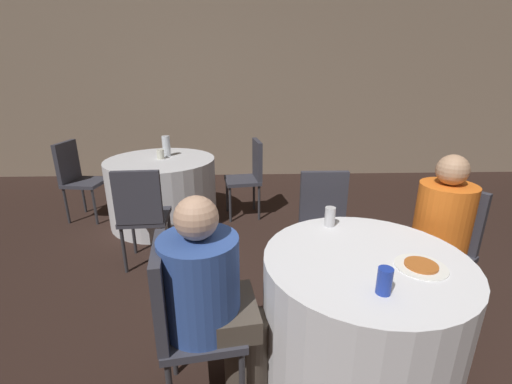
# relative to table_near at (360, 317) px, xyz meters

# --- Properties ---
(ground_plane) EXTENTS (16.00, 16.00, 0.00)m
(ground_plane) POSITION_rel_table_near_xyz_m (0.07, -0.04, -0.37)
(ground_plane) COLOR black
(wall_back) EXTENTS (16.00, 0.06, 2.80)m
(wall_back) POSITION_rel_table_near_xyz_m (0.07, 4.15, 1.03)
(wall_back) COLOR gray
(wall_back) RESTS_ON ground_plane
(table_near) EXTENTS (1.07, 1.07, 0.75)m
(table_near) POSITION_rel_table_near_xyz_m (0.00, 0.00, 0.00)
(table_near) COLOR silver
(table_near) RESTS_ON ground_plane
(table_far) EXTENTS (1.20, 1.20, 0.75)m
(table_far) POSITION_rel_table_near_xyz_m (-1.57, 2.21, 0.00)
(table_far) COLOR silver
(table_far) RESTS_ON ground_plane
(chair_near_north) EXTENTS (0.40, 0.41, 0.92)m
(chair_near_north) POSITION_rel_table_near_xyz_m (0.01, 0.95, 0.18)
(chair_near_north) COLOR #383842
(chair_near_north) RESTS_ON ground_plane
(chair_near_west) EXTENTS (0.46, 0.46, 0.92)m
(chair_near_west) POSITION_rel_table_near_xyz_m (-0.94, -0.15, 0.18)
(chair_near_west) COLOR #383842
(chair_near_west) RESTS_ON ground_plane
(chair_near_northeast) EXTENTS (0.56, 0.56, 0.92)m
(chair_near_northeast) POSITION_rel_table_near_xyz_m (0.77, 0.56, 0.18)
(chair_near_northeast) COLOR #383842
(chair_near_northeast) RESTS_ON ground_plane
(chair_far_east) EXTENTS (0.46, 0.46, 0.92)m
(chair_far_east) POSITION_rel_table_near_xyz_m (-0.56, 2.36, 0.18)
(chair_far_east) COLOR #383842
(chair_far_east) RESTS_ON ground_plane
(chair_far_west) EXTENTS (0.45, 0.45, 0.92)m
(chair_far_west) POSITION_rel_table_near_xyz_m (-2.57, 2.34, 0.18)
(chair_far_west) COLOR #383842
(chair_far_west) RESTS_ON ground_plane
(chair_far_south) EXTENTS (0.42, 0.43, 0.92)m
(chair_far_south) POSITION_rel_table_near_xyz_m (-1.51, 1.19, 0.18)
(chair_far_south) COLOR #383842
(chair_far_south) RESTS_ON ground_plane
(person_blue_shirt) EXTENTS (0.53, 0.41, 1.15)m
(person_blue_shirt) POSITION_rel_table_near_xyz_m (-0.78, -0.12, 0.22)
(person_blue_shirt) COLOR #4C4238
(person_blue_shirt) RESTS_ON ground_plane
(person_orange_shirt) EXTENTS (0.50, 0.47, 1.17)m
(person_orange_shirt) POSITION_rel_table_near_xyz_m (0.64, 0.47, 0.23)
(person_orange_shirt) COLOR #4C4238
(person_orange_shirt) RESTS_ON ground_plane
(pizza_plate_near) EXTENTS (0.25, 0.25, 0.02)m
(pizza_plate_near) POSITION_rel_table_near_xyz_m (0.24, -0.10, 0.38)
(pizza_plate_near) COLOR white
(pizza_plate_near) RESTS_ON table_near
(soda_can_silver) EXTENTS (0.07, 0.07, 0.12)m
(soda_can_silver) POSITION_rel_table_near_xyz_m (-0.10, 0.40, 0.43)
(soda_can_silver) COLOR silver
(soda_can_silver) RESTS_ON table_near
(soda_can_blue) EXTENTS (0.07, 0.07, 0.12)m
(soda_can_blue) POSITION_rel_table_near_xyz_m (-0.03, -0.30, 0.43)
(soda_can_blue) COLOR #1E38A5
(soda_can_blue) RESTS_ON table_near
(bottle_far) EXTENTS (0.09, 0.09, 0.23)m
(bottle_far) POSITION_rel_table_near_xyz_m (-1.52, 2.36, 0.49)
(bottle_far) COLOR silver
(bottle_far) RESTS_ON table_far
(cup_far) EXTENTS (0.08, 0.08, 0.10)m
(cup_far) POSITION_rel_table_near_xyz_m (-1.56, 2.22, 0.43)
(cup_far) COLOR silver
(cup_far) RESTS_ON table_far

